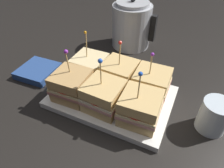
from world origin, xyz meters
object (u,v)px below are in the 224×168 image
sandwich_front_center (104,96)px  sandwich_front_right (140,108)px  sandwich_back_right (151,84)px  sandwich_back_left (90,67)px  napkin_stack (38,71)px  sandwich_back_center (119,75)px  drinking_glass (214,116)px  kettle_steel (132,25)px  serving_platter (112,97)px  sandwich_front_left (72,85)px

sandwich_front_center → sandwich_front_right: size_ratio=1.00×
sandwich_front_right → sandwich_back_right: (-0.00, 0.10, -0.00)m
sandwich_back_left → sandwich_front_right: bearing=-26.5°
sandwich_front_center → napkin_stack: size_ratio=1.23×
sandwich_back_center → sandwich_back_right: 0.10m
sandwich_front_center → drinking_glass: size_ratio=1.76×
sandwich_front_center → kettle_steel: kettle_steel is taller
serving_platter → sandwich_front_left: 0.12m
sandwich_front_center → kettle_steel: size_ratio=0.77×
sandwich_front_center → sandwich_back_right: (0.10, 0.10, -0.00)m
serving_platter → sandwich_back_center: size_ratio=2.27×
sandwich_front_right → drinking_glass: bearing=20.8°
sandwich_back_left → drinking_glass: size_ratio=1.80×
sandwich_front_center → sandwich_back_right: bearing=45.4°
sandwich_front_right → sandwich_front_center: bearing=180.0°
serving_platter → kettle_steel: kettle_steel is taller
sandwich_back_right → sandwich_back_center: bearing=179.4°
sandwich_back_center → napkin_stack: size_ratio=1.21×
sandwich_front_right → sandwich_back_center: sandwich_front_right is taller
sandwich_front_right → sandwich_back_right: sandwich_front_right is taller
sandwich_front_left → kettle_steel: 0.39m
sandwich_front_left → sandwich_back_right: sandwich_front_left is taller
sandwich_front_right → drinking_glass: sandwich_front_right is taller
serving_platter → sandwich_back_center: bearing=90.4°
sandwich_back_left → sandwich_back_right: 0.20m
sandwich_back_left → napkin_stack: 0.20m
sandwich_front_center → drinking_glass: (0.27, 0.06, -0.01)m
sandwich_front_center → serving_platter: bearing=89.6°
sandwich_front_left → sandwich_back_right: bearing=26.9°
napkin_stack → sandwich_front_left: bearing=-17.2°
drinking_glass → sandwich_front_right: bearing=-159.2°
serving_platter → napkin_stack: (-0.29, 0.01, 0.00)m
sandwich_front_center → sandwich_back_center: 0.10m
kettle_steel → sandwich_back_center: bearing=-76.1°
sandwich_front_right → napkin_stack: bearing=171.5°
sandwich_front_center → sandwich_front_left: bearing=179.9°
sandwich_front_right → kettle_steel: (-0.17, 0.39, 0.03)m
sandwich_back_center → drinking_glass: bearing=-7.9°
serving_platter → sandwich_front_left: size_ratio=2.33×
sandwich_back_center → napkin_stack: (-0.29, -0.05, -0.05)m
sandwich_back_center → napkin_stack: sandwich_back_center is taller
sandwich_front_center → sandwich_back_left: sandwich_back_left is taller
kettle_steel → napkin_stack: bearing=-123.3°
sandwich_front_left → napkin_stack: (-0.19, 0.06, -0.05)m
sandwich_back_left → napkin_stack: (-0.19, -0.04, -0.04)m
sandwich_front_left → sandwich_front_right: sandwich_front_right is taller
sandwich_back_right → napkin_stack: bearing=-173.5°
kettle_steel → drinking_glass: (0.34, -0.32, -0.04)m
sandwich_front_right → sandwich_back_left: bearing=153.5°
serving_platter → kettle_steel: 0.35m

